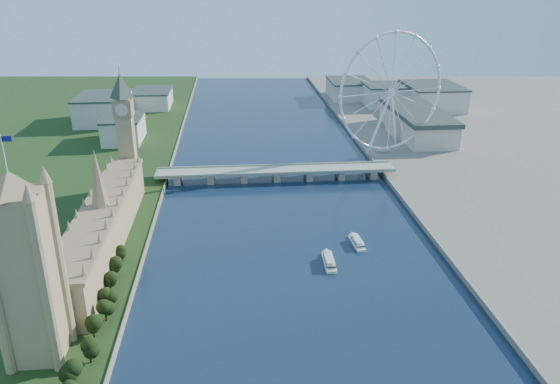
{
  "coord_description": "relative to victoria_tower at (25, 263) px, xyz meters",
  "views": [
    {
      "loc": [
        -38.61,
        -173.29,
        176.52
      ],
      "look_at": [
        -4.51,
        210.0,
        22.99
      ],
      "focal_mm": 35.0,
      "sensor_mm": 36.0,
      "label": 1
    }
  ],
  "objects": [
    {
      "name": "london_eye",
      "position": [
        254.98,
        300.08,
        13.03
      ],
      "size": [
        113.6,
        39.12,
        124.3
      ],
      "color": "silver",
      "rests_on": "ground"
    },
    {
      "name": "tree_row",
      "position": [
        22.0,
        3.0,
        -45.26
      ],
      "size": [
        7.81,
        183.81,
        20.26
      ],
      "color": "black",
      "rests_on": "ground"
    },
    {
      "name": "tour_boat_far",
      "position": [
        180.8,
        107.51,
        -54.49
      ],
      "size": [
        8.4,
        25.73,
        5.55
      ],
      "primitive_type": null,
      "rotation": [
        0.0,
        0.0,
        0.08
      ],
      "color": "white",
      "rests_on": "ground"
    },
    {
      "name": "parliament_range",
      "position": [
        7.0,
        115.0,
        -36.01
      ],
      "size": [
        24.0,
        200.0,
        70.0
      ],
      "color": "tan",
      "rests_on": "ground"
    },
    {
      "name": "westminster_bridge",
      "position": [
        135.0,
        245.0,
        -47.86
      ],
      "size": [
        220.0,
        22.0,
        9.5
      ],
      "color": "gray",
      "rests_on": "ground"
    },
    {
      "name": "city_skyline",
      "position": [
        174.22,
        505.08,
        -37.53
      ],
      "size": [
        505.0,
        280.0,
        32.0
      ],
      "color": "beige",
      "rests_on": "ground"
    },
    {
      "name": "county_hall",
      "position": [
        310.0,
        375.0,
        -54.49
      ],
      "size": [
        54.0,
        144.0,
        35.0
      ],
      "primitive_type": null,
      "color": "beige",
      "rests_on": "ground"
    },
    {
      "name": "big_ben",
      "position": [
        7.0,
        223.0,
        12.08
      ],
      "size": [
        20.02,
        20.02,
        110.0
      ],
      "color": "tan",
      "rests_on": "ground"
    },
    {
      "name": "tour_boat_near",
      "position": [
        156.25,
        81.71,
        -54.49
      ],
      "size": [
        7.83,
        27.97,
        6.12
      ],
      "primitive_type": null,
      "rotation": [
        0.0,
        0.0,
        -0.03
      ],
      "color": "beige",
      "rests_on": "ground"
    },
    {
      "name": "victoria_tower",
      "position": [
        0.0,
        0.0,
        0.0
      ],
      "size": [
        28.16,
        28.16,
        112.0
      ],
      "color": "tan",
      "rests_on": "ground"
    }
  ]
}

